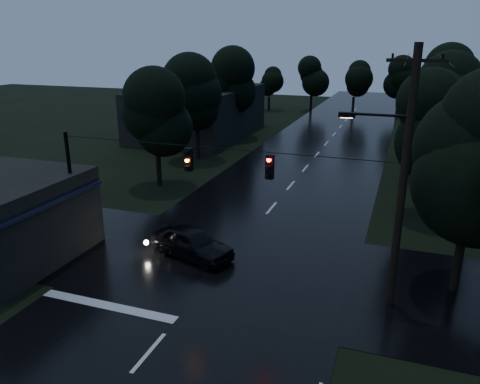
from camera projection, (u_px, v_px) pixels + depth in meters
The scene contains 15 objects.
main_road at pixel (305, 168), 38.14m from camera, with size 12.00×120.00×0.02m, color black.
cross_street at pixel (225, 264), 22.05m from camera, with size 60.00×9.00×0.02m, color black.
building_far_left at pixel (199, 112), 50.78m from camera, with size 10.00×16.00×5.00m, color black.
utility_pole_main at pixel (401, 177), 17.14m from camera, with size 3.50×0.30×10.00m.
utility_pole_far at pixel (419, 132), 32.48m from camera, with size 2.00×0.30×7.50m.
anchor_pole_left at pixel (72, 193), 22.62m from camera, with size 0.18×0.18×6.00m, color black.
span_signals at pixel (227, 162), 19.33m from camera, with size 15.00×0.37×1.12m.
tree_corner_near at pixel (476, 152), 17.87m from camera, with size 4.48×4.48×9.44m.
tree_left_a at pixel (156, 112), 32.23m from camera, with size 3.92×3.92×8.26m.
tree_left_b at pixel (196, 94), 39.46m from camera, with size 4.20×4.20×8.85m.
tree_left_c at pixel (231, 80), 48.47m from camera, with size 4.48×4.48×9.44m.
tree_right_a at pixel (437, 122), 26.35m from camera, with size 4.20×4.20×8.85m.
tree_right_b at pixel (442, 99), 33.19m from camera, with size 4.48×4.48×9.44m.
tree_right_c at pixel (444, 82), 41.83m from camera, with size 4.76×4.76×10.03m.
car at pixel (192, 243), 22.52m from camera, with size 1.75×4.35×1.48m, color black.
Camera 1 is at (7.38, -6.47, 10.12)m, focal length 35.00 mm.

